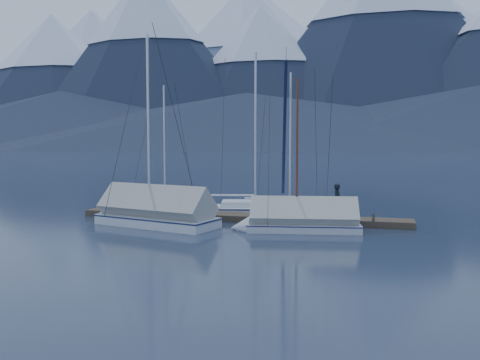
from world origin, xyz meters
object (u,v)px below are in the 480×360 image
at_px(sailboat_open_mid, 265,212).
at_px(sailboat_covered_near, 294,223).
at_px(sailboat_covered_far, 147,215).
at_px(sailboat_open_right, 298,214).
at_px(sailboat_open_left, 172,211).
at_px(person, 337,201).

xyz_separation_m(sailboat_open_mid, sailboat_covered_near, (2.44, -4.74, 0.22)).
distance_m(sailboat_covered_near, sailboat_covered_far, 7.53).
distance_m(sailboat_open_right, sailboat_covered_near, 4.58).
relative_size(sailboat_open_left, sailboat_covered_far, 0.79).
bearing_deg(sailboat_covered_near, sailboat_open_mid, 117.23).
height_order(sailboat_open_right, sailboat_covered_near, sailboat_open_right).
bearing_deg(sailboat_open_left, sailboat_open_mid, 5.97).
bearing_deg(sailboat_open_mid, sailboat_open_right, -5.35).
distance_m(sailboat_open_mid, person, 5.10).
bearing_deg(sailboat_open_left, person, -10.83).
distance_m(sailboat_open_left, person, 10.13).
height_order(sailboat_open_mid, sailboat_open_right, sailboat_open_mid).
relative_size(sailboat_open_mid, person, 5.76).
height_order(sailboat_covered_near, sailboat_covered_far, sailboat_covered_far).
distance_m(sailboat_open_mid, sailboat_covered_near, 5.33).
xyz_separation_m(sailboat_open_left, sailboat_covered_near, (8.00, -4.16, 0.25)).
xyz_separation_m(sailboat_open_left, sailboat_open_mid, (5.56, 0.58, 0.03)).
height_order(sailboat_open_mid, person, sailboat_open_mid).
bearing_deg(person, sailboat_open_mid, 39.58).
xyz_separation_m(sailboat_open_right, sailboat_covered_near, (0.46, -4.55, 0.24)).
bearing_deg(sailboat_covered_far, person, 14.81).
bearing_deg(sailboat_covered_far, sailboat_open_right, 34.09).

